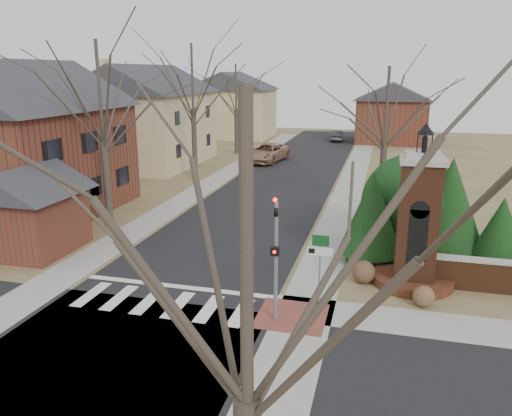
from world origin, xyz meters
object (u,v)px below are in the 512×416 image
(traffic_signal_pole, at_px, (276,250))
(sign_post, at_px, (320,257))
(brick_gate_monument, at_px, (417,233))
(pickup_truck, at_px, (266,153))
(distant_car, at_px, (337,136))

(traffic_signal_pole, bearing_deg, sign_post, 47.57)
(brick_gate_monument, bearing_deg, pickup_truck, 115.43)
(traffic_signal_pole, xyz_separation_m, pickup_truck, (-7.60, 30.29, -1.73))
(traffic_signal_pole, height_order, sign_post, traffic_signal_pole)
(sign_post, height_order, brick_gate_monument, brick_gate_monument)
(sign_post, xyz_separation_m, distant_car, (-3.91, 45.13, -1.31))
(sign_post, bearing_deg, brick_gate_monument, 41.42)
(sign_post, relative_size, pickup_truck, 0.45)
(distant_car, bearing_deg, brick_gate_monument, 95.00)
(brick_gate_monument, distance_m, pickup_truck, 28.67)
(pickup_truck, bearing_deg, sign_post, -64.24)
(traffic_signal_pole, bearing_deg, pickup_truck, 104.08)
(traffic_signal_pole, distance_m, sign_post, 2.02)
(traffic_signal_pole, xyz_separation_m, brick_gate_monument, (4.70, 4.42, -0.42))
(sign_post, height_order, distant_car, sign_post)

